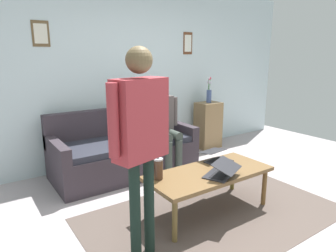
% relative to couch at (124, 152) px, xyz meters
% --- Properties ---
extents(ground_plane, '(7.68, 7.68, 0.00)m').
position_rel_couch_xyz_m(ground_plane, '(-0.21, 1.64, -0.31)').
color(ground_plane, '#A99EA1').
extents(area_rug, '(2.64, 1.59, 0.01)m').
position_rel_couch_xyz_m(area_rug, '(-0.25, 1.61, -0.30)').
color(area_rug, brown).
rests_on(area_rug, ground_plane).
extents(back_wall, '(7.04, 0.11, 2.70)m').
position_rel_couch_xyz_m(back_wall, '(-0.21, -0.56, 1.04)').
color(back_wall, silver).
rests_on(back_wall, ground_plane).
extents(couch, '(1.95, 0.88, 0.88)m').
position_rel_couch_xyz_m(couch, '(0.00, 0.00, 0.00)').
color(couch, '#372E36').
rests_on(couch, ground_plane).
extents(coffee_table, '(1.35, 0.60, 0.45)m').
position_rel_couch_xyz_m(coffee_table, '(-0.25, 1.51, 0.10)').
color(coffee_table, brown).
rests_on(coffee_table, ground_plane).
extents(laptop_left, '(0.42, 0.41, 0.16)m').
position_rel_couch_xyz_m(laptop_left, '(-0.27, 1.66, 0.19)').
color(laptop_left, '#28282D').
rests_on(laptop_left, coffee_table).
extents(laptop_center, '(0.33, 0.33, 0.13)m').
position_rel_couch_xyz_m(laptop_center, '(-0.52, 1.32, 0.19)').
color(laptop_center, '#28282D').
rests_on(laptop_center, coffee_table).
extents(french_press, '(0.11, 0.09, 0.24)m').
position_rel_couch_xyz_m(french_press, '(0.29, 1.37, 0.26)').
color(french_press, '#4C3323').
rests_on(french_press, coffee_table).
extents(side_shelf, '(0.42, 0.32, 0.82)m').
position_rel_couch_xyz_m(side_shelf, '(-1.78, -0.23, 0.10)').
color(side_shelf, olive).
rests_on(side_shelf, ground_plane).
extents(flower_vase, '(0.10, 0.09, 0.45)m').
position_rel_couch_xyz_m(flower_vase, '(-1.78, -0.23, 0.69)').
color(flower_vase, '#405388').
rests_on(flower_vase, side_shelf).
extents(person_standing, '(0.59, 0.29, 1.70)m').
position_rel_couch_xyz_m(person_standing, '(0.69, 1.75, 0.78)').
color(person_standing, black).
rests_on(person_standing, ground_plane).
extents(person_seated, '(0.55, 0.51, 1.28)m').
position_rel_couch_xyz_m(person_seated, '(-0.51, 0.23, 0.42)').
color(person_seated, '#3F4941').
rests_on(person_seated, ground_plane).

